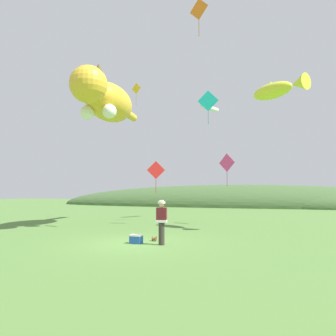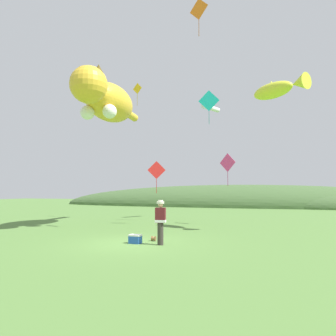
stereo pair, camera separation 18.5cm
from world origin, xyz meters
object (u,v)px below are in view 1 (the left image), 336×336
picnic_cooler (136,239)px  kite_diamond_teal (208,101)px  kite_giant_cat (105,100)px  kite_diamond_red (156,170)px  kite_diamond_pink (227,163)px  kite_diamond_gold (136,89)px  kite_spool (154,239)px  kite_fish_windsock (278,89)px  festival_attendant (162,221)px  kite_tube_streamer (210,108)px  kite_diamond_orange (199,9)px

picnic_cooler → kite_diamond_teal: 12.52m
picnic_cooler → kite_diamond_teal: (1.18, 9.45, 8.13)m
kite_giant_cat → kite_diamond_red: bearing=45.3°
kite_diamond_pink → kite_diamond_gold: bearing=164.6°
kite_spool → kite_fish_windsock: bearing=45.6°
kite_diamond_red → kite_diamond_gold: 7.89m
festival_attendant → kite_diamond_teal: 11.99m
kite_giant_cat → kite_diamond_teal: size_ratio=3.74×
kite_fish_windsock → kite_diamond_pink: 5.45m
kite_diamond_teal → kite_fish_windsock: bearing=-35.9°
kite_tube_streamer → festival_attendant: bearing=-88.4°
festival_attendant → kite_spool: 1.36m
kite_spool → kite_diamond_pink: bearing=74.9°
kite_diamond_teal → festival_attendant: bearing=-90.5°
kite_diamond_teal → kite_diamond_red: bearing=-143.4°
picnic_cooler → kite_fish_windsock: size_ratio=0.16×
kite_giant_cat → kite_fish_windsock: bearing=7.8°
kite_giant_cat → kite_diamond_gold: kite_diamond_gold is taller
kite_giant_cat → kite_diamond_red: 5.35m
kite_fish_windsock → kite_diamond_red: (-7.51, 1.04, -4.27)m
kite_giant_cat → kite_diamond_orange: size_ratio=4.20×
kite_fish_windsock → kite_tube_streamer: kite_tube_streamer is taller
kite_diamond_teal → kite_diamond_pink: bearing=-35.0°
kite_spool → kite_tube_streamer: kite_tube_streamer is taller
kite_fish_windsock → kite_diamond_pink: kite_fish_windsock is taller
festival_attendant → kite_diamond_red: (-2.92, 7.23, 2.50)m
kite_diamond_gold → kite_spool: bearing=-61.9°
kite_tube_streamer → kite_diamond_orange: bearing=-82.9°
picnic_cooler → kite_diamond_pink: kite_diamond_pink is taller
kite_spool → kite_diamond_teal: size_ratio=0.09×
kite_fish_windsock → kite_diamond_teal: kite_diamond_teal is taller
kite_diamond_red → kite_diamond_orange: size_ratio=0.98×
kite_spool → kite_diamond_red: kite_diamond_red is taller
kite_giant_cat → kite_diamond_red: (2.38, 2.40, -4.15)m
kite_diamond_red → kite_diamond_pink: 4.57m
kite_spool → picnic_cooler: bearing=-119.7°
kite_fish_windsock → kite_diamond_red: kite_fish_windsock is taller
kite_spool → picnic_cooler: picnic_cooler is taller
kite_tube_streamer → picnic_cooler: bearing=-93.6°
kite_tube_streamer → kite_diamond_teal: bearing=-81.3°
kite_diamond_red → kite_fish_windsock: bearing=-7.9°
kite_spool → kite_diamond_pink: (2.07, 7.65, 3.81)m
kite_tube_streamer → kite_diamond_orange: 8.78m
kite_spool → kite_diamond_gold: size_ratio=0.12×
kite_diamond_pink → kite_diamond_orange: (-0.78, -4.42, 7.90)m
picnic_cooler → kite_tube_streamer: size_ratio=0.27×
kite_spool → kite_diamond_pink: kite_diamond_pink is taller
kite_diamond_pink → kite_diamond_red: bearing=-163.8°
kite_tube_streamer → kite_diamond_gold: bearing=-162.8°
kite_spool → kite_diamond_gold: kite_diamond_gold is taller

